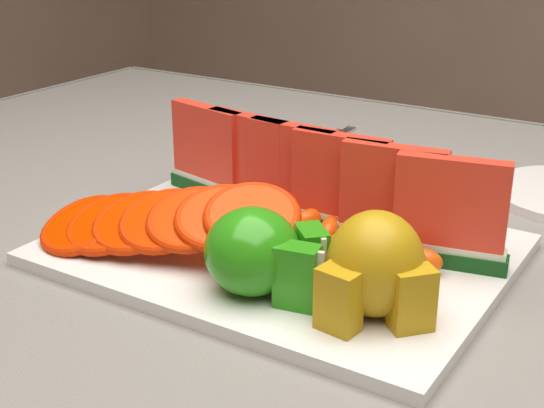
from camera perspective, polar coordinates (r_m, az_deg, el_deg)
table at (r=0.80m, az=6.39°, el=-9.14°), size 1.40×0.90×0.75m
tablecloth at (r=0.77m, az=6.58°, el=-5.15°), size 1.53×1.03×0.20m
platter at (r=0.71m, az=0.68°, el=-3.46°), size 0.40×0.30×0.01m
apple_cluster at (r=0.61m, az=-0.83°, el=-3.79°), size 0.11×0.10×0.07m
pear_cluster at (r=0.58m, az=7.79°, el=-4.80°), size 0.10×0.10×0.08m
fork at (r=1.03m, az=3.61°, el=4.48°), size 0.03×0.20×0.00m
watermelon_row at (r=0.73m, az=3.26°, el=1.76°), size 0.39×0.07×0.10m
orange_fan_front at (r=0.69m, az=-8.05°, el=-1.23°), size 0.27×0.16×0.07m
orange_fan_back at (r=0.80m, az=3.61°, el=1.66°), size 0.28×0.10×0.04m
tangerine_segments at (r=0.70m, az=3.37°, el=-2.08°), size 0.25×0.08×0.02m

